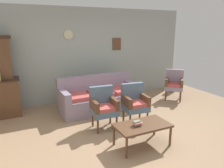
# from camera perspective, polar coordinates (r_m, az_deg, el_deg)

# --- Properties ---
(ground_plane) EXTENTS (7.68, 7.68, 0.00)m
(ground_plane) POSITION_cam_1_polar(r_m,az_deg,el_deg) (4.53, 5.84, -13.30)
(ground_plane) COLOR #997A5B
(wall_back_with_decor) EXTENTS (6.40, 0.09, 2.70)m
(wall_back_with_decor) POSITION_cam_1_polar(r_m,az_deg,el_deg) (6.44, -6.17, 7.67)
(wall_back_with_decor) COLOR #939E99
(wall_back_with_decor) RESTS_ON ground
(floral_couch) EXTENTS (2.12, 0.88, 0.90)m
(floral_couch) POSITION_cam_1_polar(r_m,az_deg,el_deg) (5.72, -3.37, -3.70)
(floral_couch) COLOR gray
(floral_couch) RESTS_ON ground
(armchair_by_doorway) EXTENTS (0.55, 0.52, 0.90)m
(armchair_by_doorway) POSITION_cam_1_polar(r_m,az_deg,el_deg) (4.64, -2.28, -5.80)
(armchair_by_doorway) COLOR slate
(armchair_by_doorway) RESTS_ON ground
(armchair_row_middle) EXTENTS (0.57, 0.54, 0.90)m
(armchair_row_middle) POSITION_cam_1_polar(r_m,az_deg,el_deg) (4.91, 6.04, -4.73)
(armchair_row_middle) COLOR slate
(armchair_row_middle) RESTS_ON ground
(wingback_chair_by_fireplace) EXTENTS (0.71, 0.71, 0.90)m
(wingback_chair_by_fireplace) POSITION_cam_1_polar(r_m,az_deg,el_deg) (6.77, 16.15, 0.17)
(wingback_chair_by_fireplace) COLOR gray
(wingback_chair_by_fireplace) RESTS_ON ground
(coffee_table) EXTENTS (1.00, 0.56, 0.42)m
(coffee_table) POSITION_cam_1_polar(r_m,az_deg,el_deg) (4.03, 8.07, -11.15)
(coffee_table) COLOR brown
(coffee_table) RESTS_ON ground
(book_stack_on_table) EXTENTS (0.16, 0.12, 0.09)m
(book_stack_on_table) POSITION_cam_1_polar(r_m,az_deg,el_deg) (3.93, 6.71, -10.32)
(book_stack_on_table) COLOR #69795B
(book_stack_on_table) RESTS_ON coffee_table
(floor_vase_by_wall) EXTENTS (0.23, 0.23, 0.57)m
(floor_vase_by_wall) POSITION_cam_1_polar(r_m,az_deg,el_deg) (7.68, 15.81, 0.21)
(floor_vase_by_wall) COLOR brown
(floor_vase_by_wall) RESTS_ON ground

